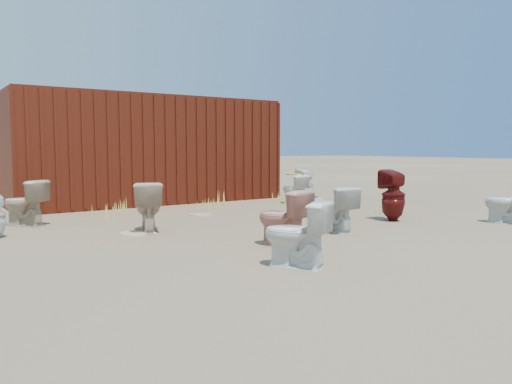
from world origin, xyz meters
TOP-DOWN VIEW (x-y plane):
  - ground at (0.00, 0.00)m, footprint 100.00×100.00m
  - shipping_container at (0.00, 5.20)m, footprint 6.00×2.40m
  - toilet_front_a at (-1.22, -1.93)m, footprint 0.67×0.80m
  - toilet_front_pink at (-0.65, -0.95)m, footprint 0.57×0.80m
  - toilet_front_c at (0.70, -0.55)m, footprint 0.54×0.75m
  - toilet_front_maroon at (2.26, -0.27)m, footprint 0.45×0.46m
  - toilet_front_e at (3.60, -1.52)m, footprint 0.60×0.78m
  - toilet_back_beige_left at (-3.06, 2.73)m, footprint 0.76×0.83m
  - toilet_back_beige_right at (-1.62, 1.11)m, footprint 0.65×0.84m
  - toilet_back_yellowlid at (2.49, 2.73)m, footprint 0.39×0.65m
  - toilet_back_e at (2.81, 2.72)m, footprint 0.37×0.38m
  - yellow_lid at (2.49, 2.73)m, footprint 0.33×0.41m
  - loose_tank at (1.47, 0.93)m, footprint 0.54×0.37m
  - loose_lid_near at (-1.91, 0.96)m, footprint 0.42×0.52m
  - loose_lid_far at (-0.15, 2.20)m, footprint 0.56×0.59m
  - weed_clump_a at (-1.82, 2.83)m, footprint 0.36×0.36m
  - weed_clump_b at (0.29, 2.81)m, footprint 0.32×0.32m
  - weed_clump_c at (2.17, 2.84)m, footprint 0.36×0.36m
  - weed_clump_d at (-1.16, 3.50)m, footprint 0.30×0.30m
  - weed_clump_e at (1.09, 3.46)m, footprint 0.34×0.34m
  - weed_clump_f at (2.84, 0.50)m, footprint 0.28×0.28m

SIDE VIEW (x-z plane):
  - ground at x=0.00m, z-range 0.00..0.00m
  - loose_lid_near at x=-1.91m, z-range 0.00..0.02m
  - loose_lid_far at x=-0.15m, z-range 0.00..0.02m
  - weed_clump_f at x=2.84m, z-range 0.00..0.22m
  - weed_clump_d at x=-1.16m, z-range 0.00..0.27m
  - weed_clump_b at x=0.29m, z-range 0.00..0.27m
  - weed_clump_c at x=2.17m, z-range 0.00..0.27m
  - weed_clump_a at x=-1.82m, z-range 0.00..0.28m
  - weed_clump_e at x=1.09m, z-range 0.00..0.32m
  - loose_tank at x=1.47m, z-range 0.00..0.35m
  - toilet_back_yellowlid at x=2.49m, z-range 0.00..0.65m
  - toilet_front_c at x=0.70m, z-range 0.00..0.69m
  - toilet_front_e at x=3.60m, z-range 0.00..0.70m
  - toilet_front_a at x=-1.22m, z-range 0.00..0.71m
  - toilet_front_pink at x=-0.65m, z-range 0.00..0.73m
  - toilet_back_beige_left at x=-3.06m, z-range 0.00..0.74m
  - toilet_back_beige_right at x=-1.62m, z-range 0.00..0.75m
  - toilet_back_e at x=2.81m, z-range 0.00..0.79m
  - toilet_front_maroon at x=2.26m, z-range 0.00..0.88m
  - yellow_lid at x=2.49m, z-range 0.65..0.68m
  - shipping_container at x=0.00m, z-range 0.00..2.40m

